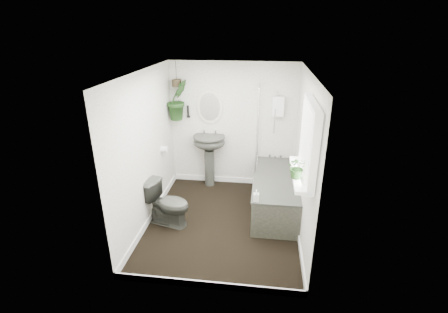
# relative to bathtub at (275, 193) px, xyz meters

# --- Properties ---
(floor) EXTENTS (2.30, 2.80, 0.02)m
(floor) POSITION_rel_bathtub_xyz_m (-0.80, -0.50, -0.30)
(floor) COLOR black
(floor) RESTS_ON ground
(ceiling) EXTENTS (2.30, 2.80, 0.02)m
(ceiling) POSITION_rel_bathtub_xyz_m (-0.80, -0.50, 2.02)
(ceiling) COLOR white
(ceiling) RESTS_ON ground
(wall_back) EXTENTS (2.30, 0.02, 2.30)m
(wall_back) POSITION_rel_bathtub_xyz_m (-0.80, 0.91, 0.86)
(wall_back) COLOR white
(wall_back) RESTS_ON ground
(wall_front) EXTENTS (2.30, 0.02, 2.30)m
(wall_front) POSITION_rel_bathtub_xyz_m (-0.80, -1.91, 0.86)
(wall_front) COLOR white
(wall_front) RESTS_ON ground
(wall_left) EXTENTS (0.02, 2.80, 2.30)m
(wall_left) POSITION_rel_bathtub_xyz_m (-1.96, -0.50, 0.86)
(wall_left) COLOR white
(wall_left) RESTS_ON ground
(wall_right) EXTENTS (0.02, 2.80, 2.30)m
(wall_right) POSITION_rel_bathtub_xyz_m (0.36, -0.50, 0.86)
(wall_right) COLOR white
(wall_right) RESTS_ON ground
(skirting) EXTENTS (2.30, 2.80, 0.10)m
(skirting) POSITION_rel_bathtub_xyz_m (-0.80, -0.50, -0.24)
(skirting) COLOR white
(skirting) RESTS_ON floor
(bathtub) EXTENTS (0.72, 1.72, 0.58)m
(bathtub) POSITION_rel_bathtub_xyz_m (0.00, 0.00, 0.00)
(bathtub) COLOR #33342E
(bathtub) RESTS_ON floor
(bath_screen) EXTENTS (0.04, 0.72, 1.40)m
(bath_screen) POSITION_rel_bathtub_xyz_m (-0.33, 0.49, 0.99)
(bath_screen) COLOR silver
(bath_screen) RESTS_ON bathtub
(shower_box) EXTENTS (0.20, 0.10, 0.35)m
(shower_box) POSITION_rel_bathtub_xyz_m (0.00, 0.84, 1.26)
(shower_box) COLOR white
(shower_box) RESTS_ON wall_back
(oval_mirror) EXTENTS (0.46, 0.03, 0.62)m
(oval_mirror) POSITION_rel_bathtub_xyz_m (-1.22, 0.87, 1.21)
(oval_mirror) COLOR beige
(oval_mirror) RESTS_ON wall_back
(wall_sconce) EXTENTS (0.04, 0.04, 0.22)m
(wall_sconce) POSITION_rel_bathtub_xyz_m (-1.62, 0.86, 1.11)
(wall_sconce) COLOR black
(wall_sconce) RESTS_ON wall_back
(toilet_roll_holder) EXTENTS (0.11, 0.11, 0.11)m
(toilet_roll_holder) POSITION_rel_bathtub_xyz_m (-1.90, 0.20, 0.61)
(toilet_roll_holder) COLOR white
(toilet_roll_holder) RESTS_ON wall_left
(window_recess) EXTENTS (0.08, 1.00, 0.90)m
(window_recess) POSITION_rel_bathtub_xyz_m (0.29, -1.20, 1.36)
(window_recess) COLOR white
(window_recess) RESTS_ON wall_right
(window_sill) EXTENTS (0.18, 1.00, 0.04)m
(window_sill) POSITION_rel_bathtub_xyz_m (0.22, -1.20, 0.94)
(window_sill) COLOR white
(window_sill) RESTS_ON wall_right
(window_blinds) EXTENTS (0.01, 0.86, 0.76)m
(window_blinds) POSITION_rel_bathtub_xyz_m (0.24, -1.20, 1.36)
(window_blinds) COLOR white
(window_blinds) RESTS_ON wall_right
(toilet) EXTENTS (0.76, 0.55, 0.70)m
(toilet) POSITION_rel_bathtub_xyz_m (-1.63, -0.63, 0.06)
(toilet) COLOR #33342E
(toilet) RESTS_ON floor
(pedestal_sink) EXTENTS (0.60, 0.51, 1.00)m
(pedestal_sink) POSITION_rel_bathtub_xyz_m (-1.22, 0.74, 0.21)
(pedestal_sink) COLOR #33342E
(pedestal_sink) RESTS_ON floor
(sill_plant) EXTENTS (0.25, 0.23, 0.26)m
(sill_plant) POSITION_rel_bathtub_xyz_m (0.17, -1.36, 1.09)
(sill_plant) COLOR black
(sill_plant) RESTS_ON window_sill
(hanging_plant) EXTENTS (0.50, 0.50, 0.71)m
(hanging_plant) POSITION_rel_bathtub_xyz_m (-1.77, 0.75, 1.34)
(hanging_plant) COLOR black
(hanging_plant) RESTS_ON ceiling
(soap_bottle) EXTENTS (0.08, 0.08, 0.17)m
(soap_bottle) POSITION_rel_bathtub_xyz_m (-0.29, -0.79, 0.38)
(soap_bottle) COLOR #2A2625
(soap_bottle) RESTS_ON bathtub
(hanging_pot) EXTENTS (0.16, 0.16, 0.12)m
(hanging_pot) POSITION_rel_bathtub_xyz_m (-1.77, 0.75, 1.64)
(hanging_pot) COLOR #322818
(hanging_pot) RESTS_ON ceiling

